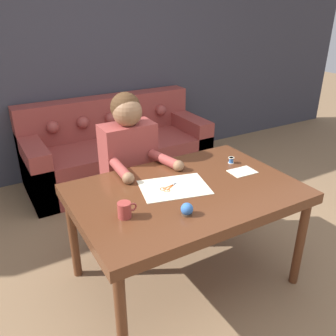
{
  "coord_description": "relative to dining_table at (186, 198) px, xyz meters",
  "views": [
    {
      "loc": [
        -1.15,
        -1.52,
        1.8
      ],
      "look_at": [
        -0.1,
        0.28,
        0.83
      ],
      "focal_mm": 38.0,
      "sensor_mm": 36.0,
      "label": 1
    }
  ],
  "objects": [
    {
      "name": "pin_cushion",
      "position": [
        -0.16,
        -0.26,
        0.1
      ],
      "size": [
        0.07,
        0.07,
        0.07
      ],
      "color": "#4C3828",
      "rests_on": "dining_table"
    },
    {
      "name": "thread_spool",
      "position": [
        0.5,
        0.17,
        0.09
      ],
      "size": [
        0.04,
        0.04,
        0.05
      ],
      "color": "#3366B2",
      "rests_on": "dining_table"
    },
    {
      "name": "pattern_paper_main",
      "position": [
        -0.06,
        0.05,
        0.07
      ],
      "size": [
        0.49,
        0.4,
        0.0
      ],
      "color": "beige",
      "rests_on": "dining_table"
    },
    {
      "name": "scissors",
      "position": [
        -0.07,
        0.07,
        0.07
      ],
      "size": [
        0.25,
        0.15,
        0.01
      ],
      "color": "silver",
      "rests_on": "dining_table"
    },
    {
      "name": "person",
      "position": [
        -0.1,
        0.65,
        -0.03
      ],
      "size": [
        0.47,
        0.59,
        1.22
      ],
      "color": "#33281E",
      "rests_on": "ground_plane"
    },
    {
      "name": "mug",
      "position": [
        -0.47,
        -0.11,
        0.11
      ],
      "size": [
        0.11,
        0.08,
        0.09
      ],
      "color": "#9E3833",
      "rests_on": "dining_table"
    },
    {
      "name": "couch",
      "position": [
        0.24,
        1.77,
        -0.35
      ],
      "size": [
        1.96,
        0.82,
        0.87
      ],
      "color": "brown",
      "rests_on": "ground_plane"
    },
    {
      "name": "dining_table",
      "position": [
        0.0,
        0.0,
        0.0
      ],
      "size": [
        1.42,
        0.96,
        0.73
      ],
      "color": "#562D19",
      "rests_on": "ground_plane"
    },
    {
      "name": "ground_plane",
      "position": [
        0.05,
        -0.14,
        -0.66
      ],
      "size": [
        16.0,
        16.0,
        0.0
      ],
      "primitive_type": "plane",
      "color": "#846647"
    },
    {
      "name": "wall_back",
      "position": [
        0.05,
        2.18,
        0.64
      ],
      "size": [
        8.0,
        0.06,
        2.6
      ],
      "color": "#383842",
      "rests_on": "ground_plane"
    },
    {
      "name": "pattern_paper_offcut",
      "position": [
        0.47,
        0.01,
        0.07
      ],
      "size": [
        0.19,
        0.14,
        0.0
      ],
      "color": "beige",
      "rests_on": "dining_table"
    }
  ]
}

